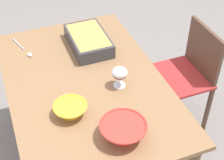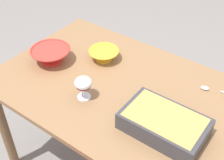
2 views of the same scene
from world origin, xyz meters
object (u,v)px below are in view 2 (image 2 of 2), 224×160
(dining_table, at_px, (120,101))
(wine_glass, at_px, (83,84))
(mixing_bowl, at_px, (104,54))
(small_bowl, at_px, (51,54))
(casserole_dish, at_px, (164,123))
(serving_spoon, at_px, (216,90))

(dining_table, relative_size, wine_glass, 10.67)
(mixing_bowl, xyz_separation_m, small_bowl, (-0.24, -0.20, 0.01))
(mixing_bowl, bearing_deg, casserole_dish, -26.84)
(dining_table, bearing_deg, mixing_bowl, 146.33)
(dining_table, height_order, casserole_dish, casserole_dish)
(wine_glass, height_order, casserole_dish, wine_glass)
(wine_glass, xyz_separation_m, mixing_bowl, (-0.12, 0.32, -0.05))
(wine_glass, height_order, small_bowl, wine_glass)
(serving_spoon, bearing_deg, dining_table, -147.73)
(casserole_dish, xyz_separation_m, mixing_bowl, (-0.55, 0.28, -0.01))
(serving_spoon, bearing_deg, casserole_dish, -102.91)
(wine_glass, xyz_separation_m, serving_spoon, (0.53, 0.44, -0.08))
(dining_table, distance_m, serving_spoon, 0.51)
(small_bowl, bearing_deg, casserole_dish, -6.02)
(dining_table, relative_size, casserole_dish, 3.61)
(dining_table, relative_size, serving_spoon, 5.33)
(dining_table, bearing_deg, serving_spoon, 32.27)
(casserole_dish, xyz_separation_m, small_bowl, (-0.79, 0.08, -0.00))
(small_bowl, bearing_deg, serving_spoon, 19.72)
(dining_table, relative_size, small_bowl, 5.79)
(mixing_bowl, relative_size, small_bowl, 0.77)
(dining_table, xyz_separation_m, serving_spoon, (0.42, 0.27, 0.11))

